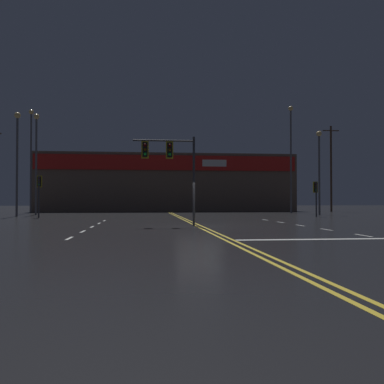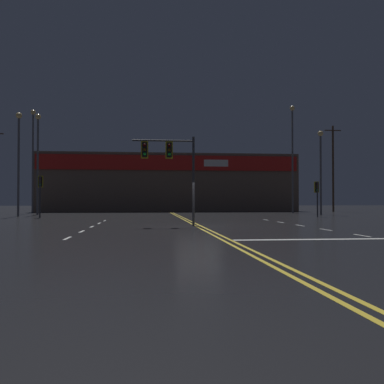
% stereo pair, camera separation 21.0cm
% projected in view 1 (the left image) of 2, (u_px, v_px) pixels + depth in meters
% --- Properties ---
extents(ground_plane, '(200.00, 200.00, 0.00)m').
position_uv_depth(ground_plane, '(199.00, 226.00, 24.12)').
color(ground_plane, black).
extents(road_markings, '(17.59, 60.00, 0.01)m').
position_uv_depth(road_markings, '(228.00, 228.00, 22.37)').
color(road_markings, gold).
rests_on(road_markings, ground).
extents(traffic_signal_median, '(3.59, 0.36, 5.14)m').
position_uv_depth(traffic_signal_median, '(169.00, 158.00, 24.55)').
color(traffic_signal_median, '#38383D').
rests_on(traffic_signal_median, ground).
extents(traffic_signal_corner_northeast, '(0.42, 0.36, 3.14)m').
position_uv_depth(traffic_signal_corner_northeast, '(316.00, 191.00, 38.03)').
color(traffic_signal_corner_northeast, '#38383D').
rests_on(traffic_signal_corner_northeast, ground).
extents(traffic_signal_corner_northwest, '(0.42, 0.36, 3.54)m').
position_uv_depth(traffic_signal_corner_northwest, '(39.00, 187.00, 35.89)').
color(traffic_signal_corner_northwest, '#38383D').
rests_on(traffic_signal_corner_northwest, ground).
extents(streetlight_near_left, '(0.56, 0.56, 12.02)m').
position_uv_depth(streetlight_near_left, '(31.00, 149.00, 49.48)').
color(streetlight_near_left, '#59595E').
rests_on(streetlight_near_left, ground).
extents(streetlight_near_right, '(0.56, 0.56, 12.42)m').
position_uv_depth(streetlight_near_right, '(291.00, 147.00, 49.47)').
color(streetlight_near_right, '#59595E').
rests_on(streetlight_near_right, ground).
extents(streetlight_far_left, '(0.56, 0.56, 9.53)m').
position_uv_depth(streetlight_far_left, '(17.00, 150.00, 38.98)').
color(streetlight_far_left, '#59595E').
rests_on(streetlight_far_left, ground).
extents(streetlight_far_right, '(0.56, 0.56, 10.20)m').
position_uv_depth(streetlight_far_right, '(36.00, 151.00, 42.96)').
color(streetlight_far_right, '#59595E').
rests_on(streetlight_far_right, ground).
extents(streetlight_far_median, '(0.56, 0.56, 8.60)m').
position_uv_depth(streetlight_far_median, '(319.00, 160.00, 43.81)').
color(streetlight_far_median, '#59595E').
rests_on(streetlight_far_median, ground).
extents(building_backdrop, '(34.59, 10.23, 7.71)m').
position_uv_depth(building_backdrop, '(166.00, 183.00, 60.34)').
color(building_backdrop, brown).
rests_on(building_backdrop, ground).
extents(utility_pole_row, '(44.61, 0.26, 11.20)m').
position_uv_depth(utility_pole_row, '(177.00, 168.00, 53.50)').
color(utility_pole_row, '#4C3828').
rests_on(utility_pole_row, ground).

